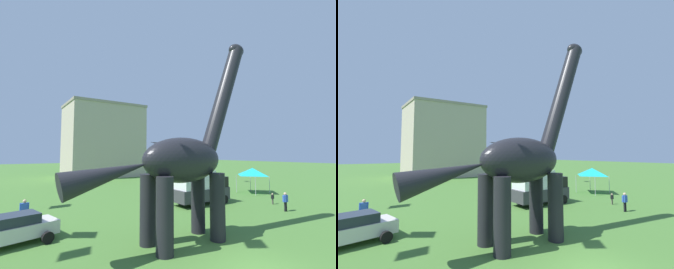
% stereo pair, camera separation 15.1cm
% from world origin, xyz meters
% --- Properties ---
extents(dinosaur_sculpture, '(11.69, 2.48, 12.22)m').
position_xyz_m(dinosaur_sculpture, '(-0.54, 4.23, 4.42)').
color(dinosaur_sculpture, black).
rests_on(dinosaur_sculpture, ground_plane).
extents(parked_sedan_left, '(4.50, 2.70, 1.55)m').
position_xyz_m(parked_sedan_left, '(-8.08, 9.10, 0.81)').
color(parked_sedan_left, silver).
rests_on(parked_sedan_left, ground_plane).
extents(parked_box_truck, '(5.62, 2.37, 3.20)m').
position_xyz_m(parked_box_truck, '(6.79, 10.95, 1.65)').
color(parked_box_truck, '#38383D').
rests_on(parked_box_truck, ground_plane).
extents(person_near_flyer, '(0.38, 0.17, 1.01)m').
position_xyz_m(person_near_flyer, '(12.45, 7.14, 0.61)').
color(person_near_flyer, '#6B6056').
rests_on(person_near_flyer, ground_plane).
extents(person_strolling_adult, '(0.58, 0.25, 1.54)m').
position_xyz_m(person_strolling_adult, '(10.78, 4.93, 0.93)').
color(person_strolling_adult, black).
rests_on(person_strolling_adult, ground_plane).
extents(person_vendor_side, '(0.59, 0.26, 1.57)m').
position_xyz_m(person_vendor_side, '(-7.32, 13.48, 0.95)').
color(person_vendor_side, black).
rests_on(person_vendor_side, ground_plane).
extents(festival_canopy_tent, '(3.15, 3.15, 3.00)m').
position_xyz_m(festival_canopy_tent, '(16.40, 12.18, 2.54)').
color(festival_canopy_tent, '#B2B2B7').
rests_on(festival_canopy_tent, ground_plane).
extents(kite_trailing, '(1.01, 1.14, 0.20)m').
position_xyz_m(kite_trailing, '(20.12, 21.35, 7.93)').
color(kite_trailing, white).
extents(kite_high_right, '(1.51, 1.15, 1.81)m').
position_xyz_m(kite_high_right, '(3.88, 13.53, 5.76)').
color(kite_high_right, black).
extents(background_building_block, '(15.01, 11.58, 14.97)m').
position_xyz_m(background_building_block, '(8.64, 43.48, 7.49)').
color(background_building_block, '#B7A893').
rests_on(background_building_block, ground_plane).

